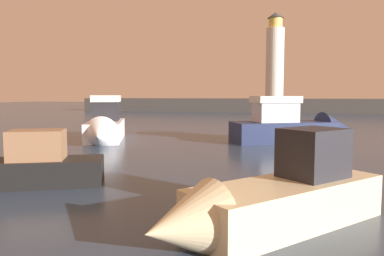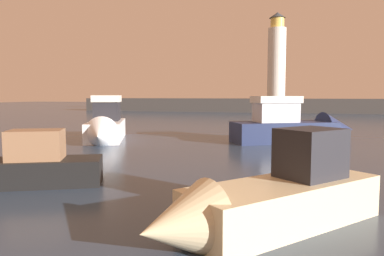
{
  "view_description": "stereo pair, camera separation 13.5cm",
  "coord_description": "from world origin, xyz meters",
  "px_view_note": "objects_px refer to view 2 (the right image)",
  "views": [
    {
      "loc": [
        4.09,
        -1.53,
        3.03
      ],
      "look_at": [
        -1.32,
        18.25,
        1.19
      ],
      "focal_mm": 34.66,
      "sensor_mm": 36.0,
      "label": 1
    },
    {
      "loc": [
        4.22,
        -1.5,
        3.03
      ],
      "look_at": [
        -1.32,
        18.25,
        1.19
      ],
      "focal_mm": 34.66,
      "sensor_mm": 36.0,
      "label": 2
    }
  ],
  "objects_px": {
    "motorboat_0": "(105,126)",
    "motorboat_1": "(263,201)",
    "lighthouse": "(277,58)",
    "motorboat_3": "(299,127)",
    "motorboat_2": "(4,168)"
  },
  "relations": [
    {
      "from": "motorboat_1",
      "to": "motorboat_3",
      "type": "distance_m",
      "value": 16.82
    },
    {
      "from": "motorboat_3",
      "to": "motorboat_1",
      "type": "bearing_deg",
      "value": -93.07
    },
    {
      "from": "motorboat_0",
      "to": "motorboat_1",
      "type": "height_order",
      "value": "motorboat_0"
    },
    {
      "from": "motorboat_0",
      "to": "motorboat_1",
      "type": "distance_m",
      "value": 17.75
    },
    {
      "from": "motorboat_1",
      "to": "motorboat_3",
      "type": "relative_size",
      "value": 0.69
    },
    {
      "from": "lighthouse",
      "to": "motorboat_3",
      "type": "height_order",
      "value": "lighthouse"
    },
    {
      "from": "motorboat_0",
      "to": "motorboat_2",
      "type": "height_order",
      "value": "motorboat_0"
    },
    {
      "from": "lighthouse",
      "to": "motorboat_3",
      "type": "relative_size",
      "value": 1.72
    },
    {
      "from": "lighthouse",
      "to": "motorboat_1",
      "type": "xyz_separation_m",
      "value": [
        2.71,
        -57.44,
        -8.6
      ]
    },
    {
      "from": "motorboat_1",
      "to": "motorboat_2",
      "type": "bearing_deg",
      "value": 168.04
    },
    {
      "from": "motorboat_0",
      "to": "motorboat_1",
      "type": "relative_size",
      "value": 1.32
    },
    {
      "from": "motorboat_0",
      "to": "motorboat_3",
      "type": "height_order",
      "value": "motorboat_0"
    },
    {
      "from": "motorboat_1",
      "to": "motorboat_3",
      "type": "xyz_separation_m",
      "value": [
        0.9,
        16.79,
        0.26
      ]
    },
    {
      "from": "motorboat_1",
      "to": "lighthouse",
      "type": "bearing_deg",
      "value": 92.7
    },
    {
      "from": "motorboat_0",
      "to": "motorboat_3",
      "type": "bearing_deg",
      "value": 14.51
    }
  ]
}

